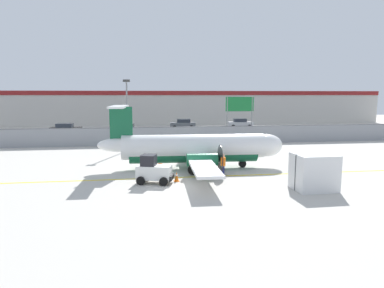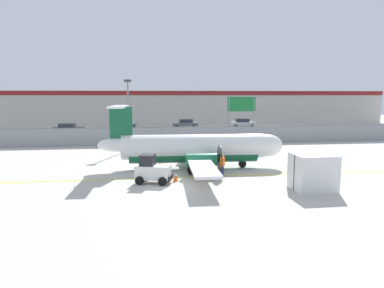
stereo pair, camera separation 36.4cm
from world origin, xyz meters
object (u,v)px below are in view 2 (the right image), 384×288
Objects in this scene: apron_light_pole at (128,109)px; baggage_tug at (152,170)px; cargo_container at (313,172)px; parked_car_2 at (185,124)px; parked_car_0 at (68,129)px; parked_car_3 at (243,123)px; traffic_cone_far_left at (176,177)px; traffic_cone_near_left at (160,160)px; commuter_airplane at (197,148)px; traffic_cone_near_right at (214,168)px; parked_car_1 at (127,130)px; highway_sign at (241,108)px.

baggage_tug is at bearing -80.86° from apron_light_pole.
cargo_container is 38.35m from parked_car_2.
parked_car_2 is (17.66, 6.35, 0.00)m from parked_car_0.
parked_car_3 is at bearing 14.32° from parked_car_0.
traffic_cone_near_left is at bearing 97.86° from traffic_cone_far_left.
commuter_airplane is at bearing -36.71° from traffic_cone_near_left.
commuter_airplane is at bearing -57.03° from parked_car_0.
traffic_cone_near_right is at bearing -40.99° from traffic_cone_near_left.
apron_light_pole is (0.94, -13.11, 3.41)m from parked_car_1.
apron_light_pole is at bearing 71.79° from parked_car_2.
highway_sign is (13.61, 6.11, -0.16)m from apron_light_pole.
commuter_airplane is at bearing -59.17° from apron_light_pole.
commuter_airplane reaches higher than traffic_cone_near_right.
traffic_cone_far_left is 35.28m from parked_car_2.
traffic_cone_near_right is 13.46m from apron_light_pole.
traffic_cone_near_left is 17.73m from highway_sign.
traffic_cone_near_right is at bearing 130.23° from cargo_container.
commuter_airplane is at bearing 111.62° from parked_car_1.
commuter_airplane is 31.28m from parked_car_2.
traffic_cone_near_right is (3.89, -3.38, 0.00)m from traffic_cone_near_left.
cargo_container is 23.00m from highway_sign.
traffic_cone_near_right is 34.34m from parked_car_3.
baggage_tug is at bearing 82.97° from parked_car_2.
apron_light_pole is (-11.81, 16.62, 3.20)m from cargo_container.
cargo_container is 0.34× the size of apron_light_pole.
parked_car_0 is 0.98× the size of parked_car_1.
baggage_tug is 0.60× the size of parked_car_0.
apron_light_pole is (-2.20, 13.69, 3.45)m from baggage_tug.
commuter_airplane is 2.92× the size of highway_sign.
parked_car_3 is at bearing 62.23° from traffic_cone_near_left.
traffic_cone_near_left is 32.79m from parked_car_3.
commuter_airplane is 25.08× the size of traffic_cone_near_left.
baggage_tug is 3.97× the size of traffic_cone_near_right.
baggage_tug is 5.43m from traffic_cone_near_right.
apron_light_pole reaches higher than parked_car_1.
baggage_tug is 6.24m from traffic_cone_near_left.
traffic_cone_far_left is 0.15× the size of parked_car_2.
cargo_container reaches higher than parked_car_0.
parked_car_2 and parked_car_3 have the same top height.
parked_car_1 is (-3.14, 26.80, 0.04)m from baggage_tug.
cargo_container reaches higher than traffic_cone_near_right.
apron_light_pole is at bearing 114.58° from baggage_tug.
traffic_cone_near_left is at bearing 133.43° from cargo_container.
parked_car_3 reaches higher than traffic_cone_near_left.
parked_car_0 is (-21.26, 31.83, -0.21)m from cargo_container.
commuter_airplane is at bearing 130.05° from cargo_container.
traffic_cone_near_left is at bearing 98.72° from baggage_tug.
baggage_tug is 1.66m from traffic_cone_far_left.
highway_sign reaches higher than cargo_container.
parked_car_0 is at bearing -8.64° from parked_car_1.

